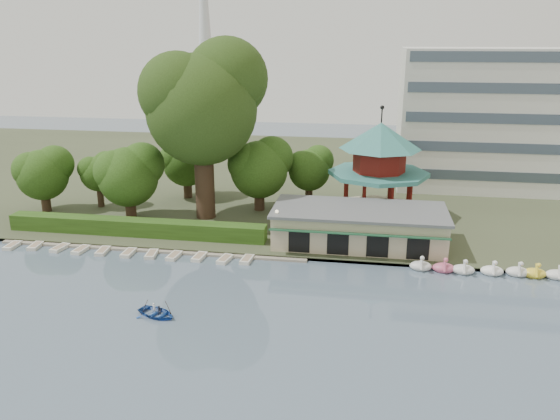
% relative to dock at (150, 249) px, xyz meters
% --- Properties ---
extents(ground_plane, '(220.00, 220.00, 0.00)m').
position_rel_dock_xyz_m(ground_plane, '(12.00, -17.20, -0.12)').
color(ground_plane, slate).
rests_on(ground_plane, ground).
extents(shore, '(220.00, 70.00, 0.40)m').
position_rel_dock_xyz_m(shore, '(12.00, 34.80, 0.08)').
color(shore, '#424930').
rests_on(shore, ground).
extents(embankment, '(220.00, 0.60, 0.30)m').
position_rel_dock_xyz_m(embankment, '(12.00, 0.10, 0.03)').
color(embankment, gray).
rests_on(embankment, ground).
extents(dock, '(34.00, 1.60, 0.24)m').
position_rel_dock_xyz_m(dock, '(0.00, 0.00, 0.00)').
color(dock, gray).
rests_on(dock, ground).
extents(boathouse, '(18.60, 9.39, 3.90)m').
position_rel_dock_xyz_m(boathouse, '(22.00, 4.77, 2.25)').
color(boathouse, '#C2B190').
rests_on(boathouse, shore).
extents(pavilion, '(12.40, 12.40, 13.50)m').
position_rel_dock_xyz_m(pavilion, '(24.00, 14.80, 7.36)').
color(pavilion, '#C2B190').
rests_on(pavilion, shore).
extents(office_building, '(38.00, 18.00, 20.00)m').
position_rel_dock_xyz_m(office_building, '(44.67, 31.80, 9.61)').
color(office_building, silver).
rests_on(office_building, shore).
extents(hedge, '(30.00, 2.00, 1.80)m').
position_rel_dock_xyz_m(hedge, '(-3.00, 3.30, 1.18)').
color(hedge, '#2D5117').
rests_on(hedge, shore).
extents(lamp_post, '(0.36, 0.36, 4.28)m').
position_rel_dock_xyz_m(lamp_post, '(13.50, 1.80, 3.22)').
color(lamp_post, black).
rests_on(lamp_post, shore).
extents(big_tree, '(14.47, 13.48, 21.67)m').
position_rel_dock_xyz_m(big_tree, '(3.18, 11.01, 14.68)').
color(big_tree, '#3A281C').
rests_on(big_tree, shore).
extents(small_trees, '(39.55, 17.04, 9.49)m').
position_rel_dock_xyz_m(small_trees, '(-1.58, 13.63, 5.74)').
color(small_trees, '#3A281C').
rests_on(small_trees, shore).
extents(swan_boats, '(20.01, 2.07, 1.92)m').
position_rel_dock_xyz_m(swan_boats, '(36.96, -0.62, 0.28)').
color(swan_boats, silver).
rests_on(swan_boats, ground).
extents(moored_rowboats, '(27.22, 2.74, 0.36)m').
position_rel_dock_xyz_m(moored_rowboats, '(-1.98, -1.45, 0.06)').
color(moored_rowboats, silver).
rests_on(moored_rowboats, ground).
extents(rowboat_with_passengers, '(5.72, 4.93, 2.01)m').
position_rel_dock_xyz_m(rowboat_with_passengers, '(6.12, -13.67, 0.38)').
color(rowboat_with_passengers, '#214CA1').
rests_on(rowboat_with_passengers, ground).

